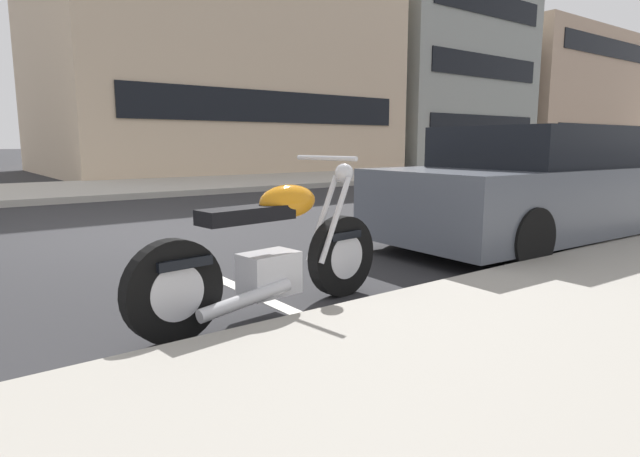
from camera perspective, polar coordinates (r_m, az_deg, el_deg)
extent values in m
plane|color=#28282B|center=(7.56, -20.74, -0.63)|extent=(260.00, 260.00, 0.00)
cube|color=#ADA89E|center=(19.92, 7.99, 5.81)|extent=(120.00, 5.00, 0.14)
cube|color=silver|center=(4.13, -5.45, -7.86)|extent=(0.12, 2.20, 0.01)
cylinder|color=black|center=(4.21, 2.38, -2.99)|extent=(0.65, 0.18, 0.64)
cylinder|color=silver|center=(4.21, 2.38, -2.99)|extent=(0.37, 0.16, 0.35)
cylinder|color=black|center=(3.34, -15.59, -6.56)|extent=(0.65, 0.18, 0.64)
cylinder|color=silver|center=(3.34, -15.59, -6.56)|extent=(0.37, 0.16, 0.35)
cube|color=silver|center=(3.74, -5.54, -4.86)|extent=(0.43, 0.30, 0.30)
cube|color=black|center=(3.55, -7.93, 1.52)|extent=(0.70, 0.30, 0.10)
ellipsoid|color=orange|center=(3.76, -3.49, 2.94)|extent=(0.50, 0.29, 0.24)
cube|color=black|center=(3.32, -14.96, -3.48)|extent=(0.38, 0.22, 0.06)
cube|color=black|center=(4.17, 2.20, -0.64)|extent=(0.34, 0.20, 0.06)
cylinder|color=silver|center=(4.10, 0.27, 1.16)|extent=(0.34, 0.08, 0.65)
cylinder|color=silver|center=(4.01, 1.66, 0.96)|extent=(0.34, 0.08, 0.65)
cylinder|color=silver|center=(3.99, 0.64, 7.64)|extent=(0.11, 0.62, 0.04)
sphere|color=silver|center=(4.14, 2.63, 6.02)|extent=(0.15, 0.15, 0.15)
cylinder|color=silver|center=(3.48, -7.99, -7.62)|extent=(0.71, 0.17, 0.16)
cube|color=#4C515B|center=(7.06, 22.95, 3.07)|extent=(4.60, 1.95, 0.77)
cube|color=black|center=(6.98, 23.01, 8.11)|extent=(2.41, 1.72, 0.47)
cylinder|color=black|center=(8.77, 23.66, 2.52)|extent=(0.63, 0.24, 0.62)
cylinder|color=black|center=(6.43, 9.49, 1.01)|extent=(0.63, 0.24, 0.62)
cylinder|color=black|center=(5.41, 21.50, -1.04)|extent=(0.63, 0.24, 0.62)
cylinder|color=black|center=(10.81, 31.13, 3.09)|extent=(0.63, 0.26, 0.62)
cube|color=#AD1919|center=(19.80, 20.41, 6.71)|extent=(4.29, 2.01, 0.78)
cube|color=black|center=(19.99, 20.92, 8.51)|extent=(2.36, 1.77, 0.48)
cylinder|color=black|center=(18.20, 19.94, 5.80)|extent=(0.63, 0.25, 0.62)
cylinder|color=black|center=(19.21, 15.93, 6.15)|extent=(0.63, 0.25, 0.62)
cylinder|color=black|center=(20.51, 24.52, 5.85)|extent=(0.63, 0.25, 0.62)
cylinder|color=black|center=(21.42, 20.73, 6.19)|extent=(0.63, 0.25, 0.62)
cube|color=beige|center=(24.68, -12.29, 19.46)|extent=(13.32, 11.17, 11.40)
cube|color=black|center=(19.38, -4.78, 12.99)|extent=(11.19, 0.06, 1.10)
cube|color=#939993|center=(30.94, 10.46, 15.43)|extent=(9.51, 9.08, 9.32)
cube|color=black|center=(27.85, 17.35, 10.50)|extent=(7.99, 0.06, 1.10)
cube|color=black|center=(28.09, 17.64, 16.39)|extent=(7.99, 0.06, 1.10)
cube|color=black|center=(28.61, 17.94, 22.13)|extent=(7.99, 0.06, 1.10)
cube|color=tan|center=(41.57, 22.00, 12.69)|extent=(13.95, 10.60, 8.44)
cube|color=black|center=(38.95, 28.57, 9.04)|extent=(11.71, 0.06, 1.10)
cube|color=black|center=(39.38, 29.18, 16.65)|extent=(11.71, 0.06, 1.10)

